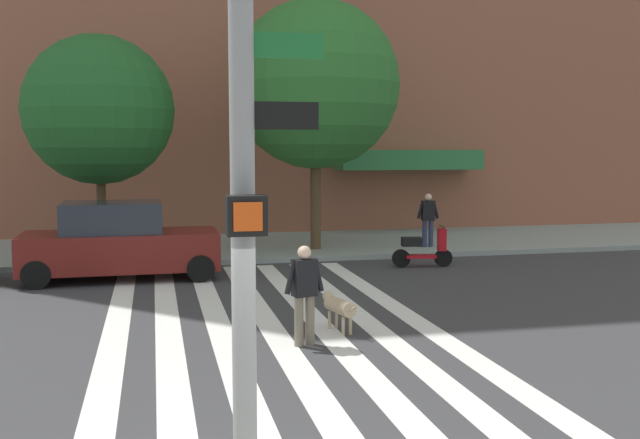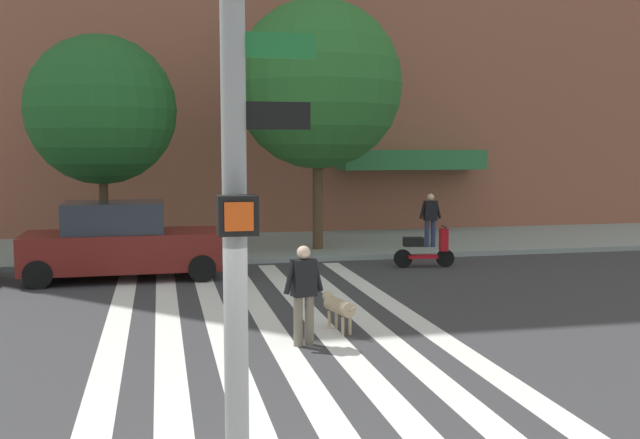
# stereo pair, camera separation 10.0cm
# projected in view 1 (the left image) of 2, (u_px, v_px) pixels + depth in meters

# --- Properties ---
(ground_plane) EXTENTS (160.00, 160.00, 0.00)m
(ground_plane) POSITION_uv_depth(u_px,v_px,m) (217.00, 330.00, 12.86)
(ground_plane) COLOR #353538
(sidewalk_far) EXTENTS (80.00, 6.00, 0.15)m
(sidewalk_far) POSITION_uv_depth(u_px,v_px,m) (189.00, 248.00, 22.57)
(sidewalk_far) COLOR gray
(sidewalk_far) RESTS_ON ground_plane
(crosswalk_stripes) EXTENTS (5.85, 13.45, 0.01)m
(crosswalk_stripes) POSITION_uv_depth(u_px,v_px,m) (271.00, 326.00, 13.07)
(crosswalk_stripes) COLOR silver
(crosswalk_stripes) RESTS_ON ground_plane
(traffic_light_pole) EXTENTS (0.74, 0.46, 5.80)m
(traffic_light_pole) POSITION_uv_depth(u_px,v_px,m) (244.00, 105.00, 5.13)
(traffic_light_pole) COLOR gray
(traffic_light_pole) RESTS_ON sidewalk_near
(parked_car_behind_first) EXTENTS (4.67, 2.02, 1.89)m
(parked_car_behind_first) POSITION_uv_depth(u_px,v_px,m) (119.00, 243.00, 17.68)
(parked_car_behind_first) COLOR maroon
(parked_car_behind_first) RESTS_ON ground_plane
(parked_scooter) EXTENTS (1.63, 0.56, 1.11)m
(parked_scooter) POSITION_uv_depth(u_px,v_px,m) (422.00, 249.00, 19.49)
(parked_scooter) COLOR black
(parked_scooter) RESTS_ON ground_plane
(street_tree_nearest) EXTENTS (4.09, 4.09, 6.12)m
(street_tree_nearest) POSITION_uv_depth(u_px,v_px,m) (99.00, 110.00, 19.90)
(street_tree_nearest) COLOR #4C3823
(street_tree_nearest) RESTS_ON sidewalk_far
(street_tree_middle) EXTENTS (4.99, 4.99, 7.40)m
(street_tree_middle) POSITION_uv_depth(u_px,v_px,m) (316.00, 85.00, 21.47)
(street_tree_middle) COLOR #4C3823
(street_tree_middle) RESTS_ON sidewalk_far
(pedestrian_dog_walker) EXTENTS (0.70, 0.33, 1.64)m
(pedestrian_dog_walker) POSITION_uv_depth(u_px,v_px,m) (304.00, 289.00, 11.75)
(pedestrian_dog_walker) COLOR #6B6051
(pedestrian_dog_walker) RESTS_ON ground_plane
(dog_on_leash) EXTENTS (0.44, 1.11, 0.65)m
(dog_on_leash) POSITION_uv_depth(u_px,v_px,m) (338.00, 306.00, 12.72)
(dog_on_leash) COLOR tan
(dog_on_leash) RESTS_ON ground_plane
(pedestrian_bystander) EXTENTS (0.71, 0.27, 1.64)m
(pedestrian_bystander) POSITION_uv_depth(u_px,v_px,m) (428.00, 217.00, 22.30)
(pedestrian_bystander) COLOR #282D4C
(pedestrian_bystander) RESTS_ON sidewalk_far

